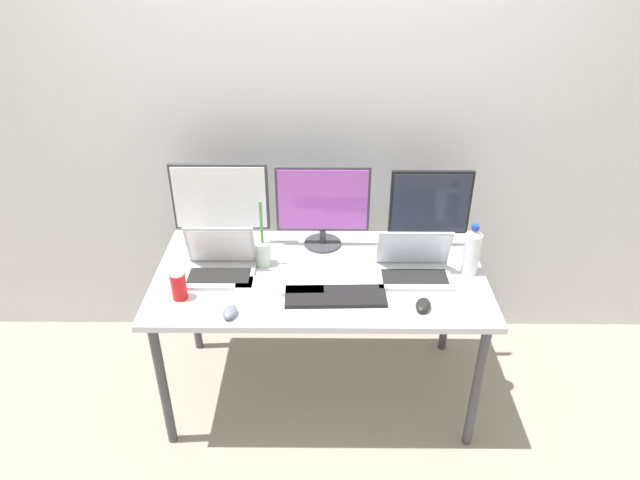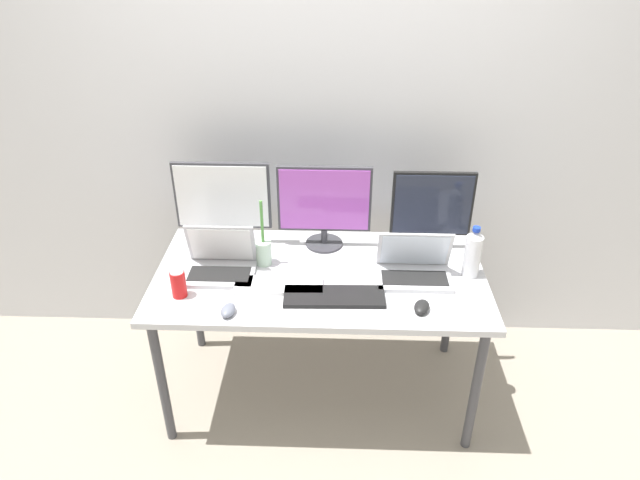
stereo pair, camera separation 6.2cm
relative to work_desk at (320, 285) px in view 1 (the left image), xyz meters
The scene contains 15 objects.
ground_plane 0.68m from the work_desk, ahead, with size 16.00×16.00×0.00m, color gray.
wall_back 0.86m from the work_desk, 90.00° to the left, with size 7.00×0.08×2.60m, color silver.
work_desk is the anchor object (origin of this frame).
monitor_left 0.63m from the work_desk, 150.31° to the left, with size 0.47×0.21×0.43m.
monitor_center 0.39m from the work_desk, 87.39° to the left, with size 0.45×0.18×0.42m.
monitor_right 0.65m from the work_desk, 25.93° to the left, with size 0.39×0.22×0.40m.
laptop_silver 0.47m from the work_desk, behind, with size 0.32×0.23×0.23m.
laptop_secondary 0.45m from the work_desk, ahead, with size 0.33×0.22×0.22m.
keyboard_main 0.23m from the work_desk, 146.62° to the right, with size 0.39×0.13×0.02m, color white.
keyboard_aux 0.22m from the work_desk, 70.48° to the right, with size 0.44×0.15×0.02m, color black.
mouse_by_keyboard 0.49m from the work_desk, 139.78° to the right, with size 0.06×0.09×0.04m, color slate.
mouse_by_laptop 0.52m from the work_desk, 31.03° to the right, with size 0.06×0.10×0.04m, color black.
water_bottle 0.71m from the work_desk, ahead, with size 0.08×0.08×0.25m.
soda_can_near_keyboard 0.65m from the work_desk, 162.27° to the right, with size 0.07×0.07×0.13m.
bamboo_vase 0.31m from the work_desk, 163.87° to the left, with size 0.08×0.08×0.33m.
Camera 1 is at (0.02, -2.19, 2.22)m, focal length 32.00 mm.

